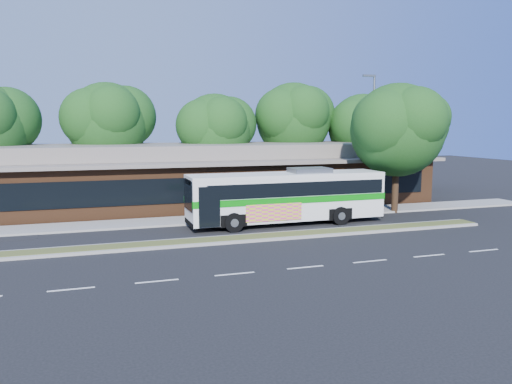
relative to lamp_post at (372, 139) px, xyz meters
The scene contains 12 objects.
ground 12.31m from the lamp_post, 147.90° to the right, with size 120.00×120.00×0.00m, color black.
median_strip 12.00m from the lamp_post, 150.55° to the right, with size 26.00×1.10×0.15m, color #455122.
sidewalk 10.73m from the lamp_post, behind, with size 44.00×2.60×0.12m, color gray.
plaza_building 12.17m from the lamp_post, 143.84° to the left, with size 33.20×11.20×4.45m.
lamp_post is the anchor object (origin of this frame).
tree_bg_b 19.10m from the lamp_post, 147.83° to the left, with size 6.69×6.00×9.00m.
tree_bg_c 12.27m from the lamp_post, 131.77° to the left, with size 6.24×5.60×8.26m.
tree_bg_d 10.32m from the lamp_post, 96.28° to the left, with size 6.91×6.20×9.37m.
tree_bg_e 10.38m from the lamp_post, 62.02° to the left, with size 6.47×5.80×8.50m.
tree_bg_f 14.91m from the lamp_post, 43.02° to the left, with size 6.69×6.00×8.92m.
transit_bus 7.85m from the lamp_post, 162.25° to the right, with size 11.76×2.87×3.29m.
sidewalk_tree 2.09m from the lamp_post, 16.39° to the right, with size 6.83×6.13×8.55m.
Camera 1 is at (-8.04, -23.21, 5.72)m, focal length 35.00 mm.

